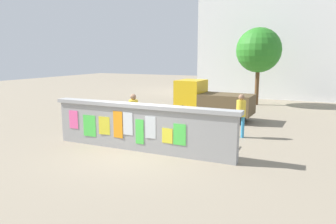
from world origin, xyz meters
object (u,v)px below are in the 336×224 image
object	(u,v)px
person_walking	(133,111)
auto_rickshaw_truck	(210,101)
bicycle_near	(139,118)
tree_roadside	(259,50)
motorcycle	(193,132)
person_bystander	(241,111)

from	to	relation	value
person_walking	auto_rickshaw_truck	bearing A→B (deg)	70.18
bicycle_near	tree_roadside	distance (m)	9.63
motorcycle	tree_roadside	xyz separation A→B (m)	(0.45, 10.17, 2.88)
person_bystander	tree_roadside	size ratio (longest dim) A/B	0.34
auto_rickshaw_truck	tree_roadside	bearing A→B (deg)	77.11
auto_rickshaw_truck	motorcycle	xyz separation A→B (m)	(0.83, -4.59, -0.44)
person_bystander	tree_roadside	distance (m)	8.77
bicycle_near	person_walking	xyz separation A→B (m)	(0.68, -1.56, 0.62)
auto_rickshaw_truck	person_walking	world-z (taller)	auto_rickshaw_truck
auto_rickshaw_truck	motorcycle	size ratio (longest dim) A/B	1.93
motorcycle	tree_roadside	world-z (taller)	tree_roadside
auto_rickshaw_truck	tree_roadside	distance (m)	6.22
motorcycle	bicycle_near	world-z (taller)	bicycle_near
bicycle_near	person_bystander	xyz separation A→B (m)	(4.33, 0.03, 0.62)
motorcycle	person_walking	distance (m)	2.48
person_bystander	auto_rickshaw_truck	bearing A→B (deg)	125.95
person_walking	tree_roadside	distance (m)	10.66
bicycle_near	tree_roadside	world-z (taller)	tree_roadside
person_walking	person_bystander	bearing A→B (deg)	23.47
bicycle_near	person_bystander	distance (m)	4.37
person_bystander	bicycle_near	bearing A→B (deg)	-179.64
motorcycle	person_bystander	world-z (taller)	person_bystander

